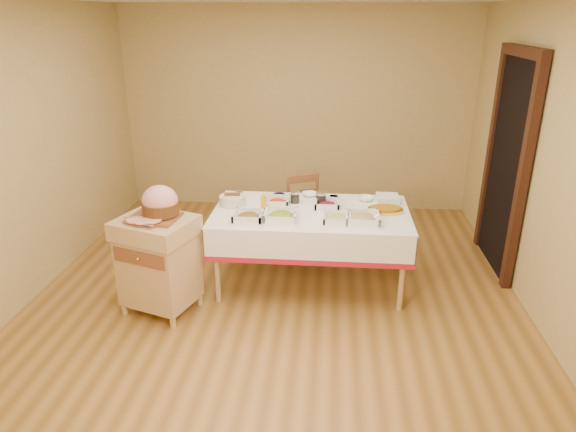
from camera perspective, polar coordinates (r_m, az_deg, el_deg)
The scene contains 23 objects.
room_shell at distance 4.34m, azimuth -1.46°, elevation 5.95°, with size 5.00×5.00×5.00m.
doorway at distance 5.51m, azimuth 23.23°, elevation 5.56°, with size 0.09×1.10×2.20m.
dining_table at distance 4.84m, azimuth 2.55°, elevation -1.21°, with size 1.82×1.02×0.76m.
butcher_cart at distance 4.57m, azimuth -14.21°, elevation -4.74°, with size 0.75×0.68×0.87m.
dining_chair at distance 5.50m, azimuth 2.10°, elevation 0.00°, with size 0.51×0.50×0.87m.
ham_on_board at distance 4.39m, azimuth -14.12°, elevation 1.25°, with size 0.43×0.41×0.28m.
serving_dish_a at distance 4.55m, azimuth -4.44°, elevation -0.06°, with size 0.26×0.26×0.11m.
serving_dish_b at distance 4.55m, azimuth -0.80°, elevation 0.02°, with size 0.29×0.29×0.12m.
serving_dish_c at distance 4.52m, azimuth 5.49°, elevation -0.30°, with size 0.24×0.24×0.10m.
serving_dish_d at distance 4.55m, azimuth 8.27°, elevation -0.24°, with size 0.30×0.30×0.11m.
serving_dish_e at distance 4.90m, azimuth -1.20°, elevation 1.57°, with size 0.24×0.23×0.11m.
serving_dish_f at distance 4.84m, azimuth 4.37°, elevation 1.25°, with size 0.24×0.23×0.11m.
small_bowl_left at distance 5.12m, azimuth -5.58°, elevation 2.33°, with size 0.12×0.12×0.06m.
small_bowl_mid at distance 5.07m, azimuth -1.00°, elevation 2.22°, with size 0.12×0.12×0.05m.
small_bowl_right at distance 5.03m, azimuth 5.10°, elevation 1.97°, with size 0.11×0.11×0.05m.
bowl_white_imported at distance 5.16m, azimuth 2.42°, elevation 2.42°, with size 0.15×0.15×0.04m, color white.
bowl_small_imported at distance 5.09m, azimuth 8.61°, elevation 1.94°, with size 0.14×0.14×0.04m, color white.
preserve_jar_left at distance 4.97m, azimuth 0.77°, elevation 2.07°, with size 0.09×0.09×0.12m.
preserve_jar_right at distance 4.91m, azimuth 3.69°, elevation 1.87°, with size 0.10×0.10×0.13m.
mustard_bottle at distance 4.79m, azimuth -2.73°, elevation 1.58°, with size 0.05×0.05×0.17m.
bread_basket at distance 4.94m, azimuth -6.19°, elevation 1.77°, with size 0.25×0.25×0.11m.
plate_stack at distance 5.09m, azimuth 10.99°, elevation 1.91°, with size 0.21×0.21×0.06m.
brass_platter at distance 4.83m, azimuth 10.77°, elevation 0.72°, with size 0.33×0.24×0.04m.
Camera 1 is at (0.47, -4.16, 2.47)m, focal length 32.00 mm.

